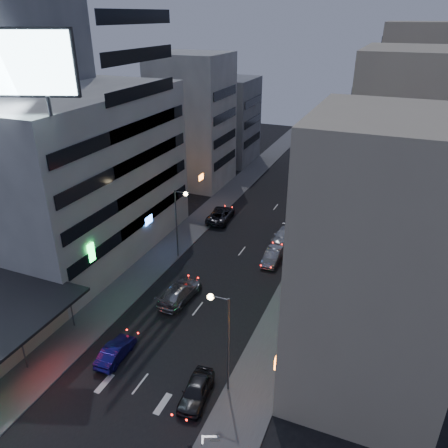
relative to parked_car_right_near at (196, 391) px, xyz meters
The scene contains 23 objects.
ground 6.32m from the parked_car_right_near, 135.68° to the right, with size 180.00×180.00×0.00m, color black.
sidewalk_left 28.51m from the parked_car_right_near, 116.00° to the left, with size 4.00×120.00×0.12m, color #4C4C4F.
sidewalk_right 25.86m from the parked_car_right_near, 82.20° to the left, with size 4.00×120.00×0.12m, color #4C4C4F.
white_building 27.82m from the parked_car_right_near, 144.00° to the left, with size 14.00×24.00×18.00m, color silver.
grey_tower 39.25m from the parked_car_right_near, 148.60° to the left, with size 10.00×14.00×34.00m, color gray.
shophouse_near 15.28m from the parked_car_right_near, 30.19° to the left, with size 10.00×11.00×20.00m, color #B9AC91.
shophouse_mid 22.00m from the parked_car_right_near, 57.99° to the left, with size 11.00×12.00×16.00m, color gray.
shophouse_far 33.95m from the parked_car_right_near, 71.05° to the left, with size 10.00×14.00×22.00m, color #B9AC91.
far_left_a 46.20m from the parked_car_right_near, 116.21° to the left, with size 11.00×10.00×20.00m, color silver.
far_left_b 57.79m from the parked_car_right_near, 110.92° to the left, with size 12.00×10.00×15.00m, color gray.
far_right_a 47.64m from the parked_car_right_near, 76.43° to the left, with size 11.00×12.00×18.00m, color gray.
far_right_b 61.75m from the parked_car_right_near, 79.07° to the left, with size 12.00×12.00×24.00m, color #B9AC91.
billboard 27.83m from the parked_car_right_near, 162.28° to the left, with size 9.52×3.75×6.20m.
street_lamp_right_near 5.10m from the parked_car_right_near, 48.81° to the left, with size 1.60×0.44×8.02m.
street_lamp_left 20.97m from the parked_car_right_near, 120.55° to the left, with size 1.60×0.44×8.02m.
street_lamp_right_far 35.94m from the parked_car_right_near, 87.73° to the left, with size 1.60×0.44×8.02m.
parked_car_right_near is the anchor object (origin of this frame).
parked_car_right_mid 20.64m from the parked_car_right_near, 91.34° to the left, with size 1.58×4.52×1.49m, color #96979D.
parked_car_left 30.26m from the parked_car_right_near, 109.48° to the left, with size 2.71×5.87×1.63m, color #28282D.
parked_car_right_far 25.96m from the parked_car_right_near, 91.73° to the left, with size 2.00×4.91×1.43m, color #93969A.
road_car_blue 7.82m from the parked_car_right_near, behind, with size 1.47×4.22×1.39m, color navy.
road_car_silver 12.34m from the parked_car_right_near, 123.03° to the left, with size 2.35×5.77×1.67m, color #9C9DA4.
scooter_silver_b 3.59m from the parked_car_right_near, 39.58° to the right, with size 1.71×0.57×1.05m, color #95979C, non-canonical shape.
Camera 1 is at (15.08, -16.03, 25.02)m, focal length 35.00 mm.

